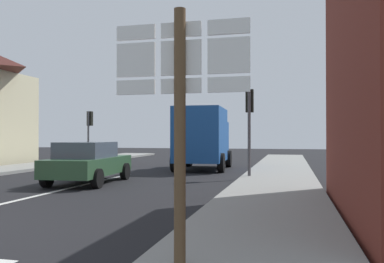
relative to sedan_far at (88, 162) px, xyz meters
name	(u,v)px	position (x,y,z in m)	size (l,w,h in m)	color
ground_plane	(109,179)	(0.09, 1.52, -0.76)	(80.00, 80.00, 0.00)	black
sidewalk_right	(275,189)	(6.53, -0.48, -0.69)	(2.80, 44.00, 0.14)	gray
lane_centre_stripe	(50,193)	(0.09, -2.48, -0.75)	(0.16, 12.00, 0.01)	silver
sedan_far	(88,162)	(0.00, 0.00, 0.00)	(2.21, 4.32, 1.47)	#2D5133
delivery_truck	(203,137)	(2.71, 6.75, 0.89)	(2.69, 5.10, 3.05)	#19478C
route_sign_post	(180,109)	(5.72, -8.44, 1.24)	(1.66, 0.14, 3.20)	brown
traffic_light_near_right	(250,113)	(5.43, 2.83, 1.84)	(0.30, 0.49, 3.52)	#47474C
traffic_light_far_left	(89,125)	(-5.25, 9.96, 1.64)	(0.30, 0.49, 3.24)	#47474C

